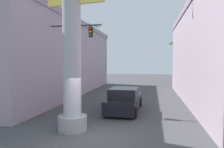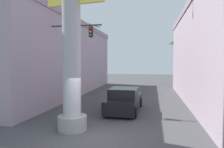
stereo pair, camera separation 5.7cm
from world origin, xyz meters
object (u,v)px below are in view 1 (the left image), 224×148
(crossing_sign, at_px, (223,96))
(palm_tree_far_left, at_px, (86,50))
(street_lamp, at_px, (199,40))
(car_lead, at_px, (124,101))
(palm_tree_far_right, at_px, (178,56))
(pedestrian_far_left, at_px, (80,83))
(traffic_light_mast, at_px, (54,50))
(neon_sign_pole, at_px, (72,16))

(crossing_sign, relative_size, palm_tree_far_left, 0.34)
(street_lamp, bearing_deg, car_lead, -167.73)
(palm_tree_far_right, distance_m, pedestrian_far_left, 13.15)
(street_lamp, bearing_deg, palm_tree_far_right, 89.32)
(crossing_sign, bearing_deg, car_lead, 138.36)
(traffic_light_mast, bearing_deg, neon_sign_pole, -56.01)
(car_lead, bearing_deg, neon_sign_pole, -112.95)
(palm_tree_far_left, distance_m, pedestrian_far_left, 5.17)
(palm_tree_far_left, bearing_deg, car_lead, -61.53)
(neon_sign_pole, bearing_deg, traffic_light_mast, 123.99)
(traffic_light_mast, height_order, palm_tree_far_left, palm_tree_far_left)
(crossing_sign, xyz_separation_m, pedestrian_far_left, (-10.47, 12.12, -0.81))
(neon_sign_pole, distance_m, palm_tree_far_left, 16.51)
(neon_sign_pole, xyz_separation_m, palm_tree_far_right, (6.84, 19.40, -1.26))
(neon_sign_pole, xyz_separation_m, pedestrian_far_left, (-3.82, 12.36, -4.35))
(car_lead, bearing_deg, crossing_sign, -41.64)
(neon_sign_pole, distance_m, crossing_sign, 7.53)
(neon_sign_pole, relative_size, pedestrian_far_left, 6.96)
(car_lead, bearing_deg, palm_tree_far_left, 118.47)
(street_lamp, xyz_separation_m, crossing_sign, (-0.04, -5.27, -2.87))
(street_lamp, relative_size, crossing_sign, 2.83)
(neon_sign_pole, distance_m, street_lamp, 8.68)
(street_lamp, height_order, traffic_light_mast, street_lamp)
(neon_sign_pole, height_order, traffic_light_mast, neon_sign_pole)
(crossing_sign, distance_m, car_lead, 6.45)
(neon_sign_pole, relative_size, palm_tree_far_right, 1.90)
(pedestrian_far_left, bearing_deg, palm_tree_far_right, 33.43)
(pedestrian_far_left, bearing_deg, crossing_sign, -49.19)
(traffic_light_mast, xyz_separation_m, pedestrian_far_left, (-0.83, 7.91, -3.09))
(palm_tree_far_right, relative_size, pedestrian_far_left, 3.67)
(palm_tree_far_left, distance_m, palm_tree_far_right, 11.71)
(traffic_light_mast, relative_size, car_lead, 1.19)
(street_lamp, distance_m, pedestrian_far_left, 13.07)
(neon_sign_pole, distance_m, traffic_light_mast, 5.50)
(car_lead, distance_m, palm_tree_far_left, 13.63)
(traffic_light_mast, height_order, palm_tree_far_right, palm_tree_far_right)
(pedestrian_far_left, bearing_deg, palm_tree_far_left, 98.01)
(neon_sign_pole, xyz_separation_m, crossing_sign, (6.64, 0.24, -3.54))
(street_lamp, height_order, palm_tree_far_right, street_lamp)
(street_lamp, bearing_deg, traffic_light_mast, -173.74)
(palm_tree_far_right, height_order, pedestrian_far_left, palm_tree_far_right)
(street_lamp, distance_m, crossing_sign, 6.00)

